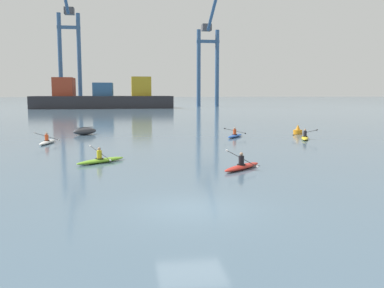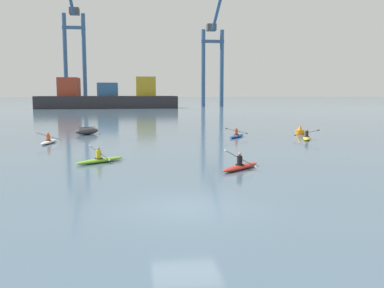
# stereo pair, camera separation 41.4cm
# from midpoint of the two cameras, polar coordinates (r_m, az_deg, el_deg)

# --- Properties ---
(ground_plane) EXTENTS (800.00, 800.00, 0.00)m
(ground_plane) POSITION_cam_midpoint_polar(r_m,az_deg,el_deg) (15.57, -0.84, -8.73)
(ground_plane) COLOR slate
(container_barge) EXTENTS (37.18, 10.94, 8.46)m
(container_barge) POSITION_cam_midpoint_polar(r_m,az_deg,el_deg) (118.01, -11.93, 6.11)
(container_barge) COLOR #28282D
(container_barge) RESTS_ON ground
(gantry_crane_west) EXTENTS (6.66, 19.55, 36.09)m
(gantry_crane_west) POSITION_cam_midpoint_polar(r_m,az_deg,el_deg) (131.84, -16.35, 12.82)
(gantry_crane_west) COLOR #335684
(gantry_crane_west) RESTS_ON ground
(gantry_crane_west_mid) EXTENTS (6.91, 18.03, 31.70)m
(gantry_crane_west_mid) POSITION_cam_midpoint_polar(r_m,az_deg,el_deg) (130.19, 2.12, 12.11)
(gantry_crane_west_mid) COLOR #335684
(gantry_crane_west_mid) RESTS_ON ground
(capsized_dinghy) EXTENTS (2.70, 2.52, 0.76)m
(capsized_dinghy) POSITION_cam_midpoint_polar(r_m,az_deg,el_deg) (43.83, -14.51, 1.67)
(capsized_dinghy) COLOR #38383D
(capsized_dinghy) RESTS_ON ground
(channel_buoy) EXTENTS (0.90, 0.90, 1.00)m
(channel_buoy) POSITION_cam_midpoint_polar(r_m,az_deg,el_deg) (44.18, 13.82, 1.74)
(channel_buoy) COLOR orange
(channel_buoy) RESTS_ON ground
(kayak_lime) EXTENTS (3.01, 2.61, 1.03)m
(kayak_lime) POSITION_cam_midpoint_polar(r_m,az_deg,el_deg) (26.12, -12.66, -2.11)
(kayak_lime) COLOR #7ABC2D
(kayak_lime) RESTS_ON ground
(kayak_white) EXTENTS (2.20, 3.45, 0.98)m
(kayak_white) POSITION_cam_midpoint_polar(r_m,az_deg,el_deg) (37.07, -19.25, 0.30)
(kayak_white) COLOR silver
(kayak_white) RESTS_ON ground
(kayak_blue) EXTENTS (2.43, 3.14, 0.95)m
(kayak_blue) POSITION_cam_midpoint_polar(r_m,az_deg,el_deg) (40.27, 5.52, 1.16)
(kayak_blue) COLOR #2856B2
(kayak_blue) RESTS_ON ground
(kayak_red) EXTENTS (2.89, 2.76, 1.05)m
(kayak_red) POSITION_cam_midpoint_polar(r_m,az_deg,el_deg) (23.50, 6.27, -2.99)
(kayak_red) COLOR red
(kayak_red) RESTS_ON ground
(kayak_yellow) EXTENTS (2.06, 3.35, 0.95)m
(kayak_yellow) POSITION_cam_midpoint_polar(r_m,az_deg,el_deg) (39.66, 14.70, 0.88)
(kayak_yellow) COLOR yellow
(kayak_yellow) RESTS_ON ground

